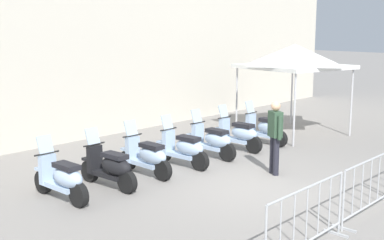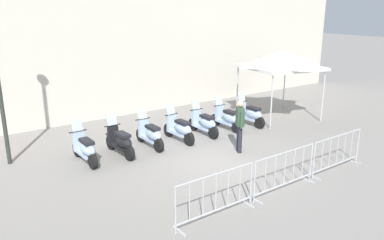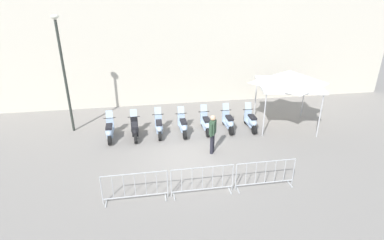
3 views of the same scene
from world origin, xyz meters
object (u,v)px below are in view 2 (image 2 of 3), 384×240
at_px(motorcycle_5, 227,118).
at_px(barrier_segment_0, 216,196).
at_px(motorcycle_1, 121,142).
at_px(barrier_segment_1, 285,172).
at_px(officer_near_row_end, 240,123).
at_px(barrier_segment_2, 337,153).
at_px(motorcycle_6, 250,114).
at_px(canopy_tent, 281,59).
at_px(motorcycle_2, 150,134).
at_px(motorcycle_3, 180,129).
at_px(motorcycle_0, 85,149).
at_px(motorcycle_4, 204,123).

relative_size(motorcycle_5, barrier_segment_0, 0.81).
distance_m(motorcycle_1, barrier_segment_1, 5.24).
xyz_separation_m(motorcycle_5, officer_near_row_end, (-0.85, -2.30, 0.53)).
bearing_deg(officer_near_row_end, barrier_segment_2, -53.47).
bearing_deg(barrier_segment_2, motorcycle_6, 87.74).
bearing_deg(barrier_segment_1, canopy_tent, 54.87).
bearing_deg(canopy_tent, barrier_segment_1, -125.13).
bearing_deg(barrier_segment_0, motorcycle_6, 51.64).
height_order(motorcycle_2, barrier_segment_0, motorcycle_2).
bearing_deg(officer_near_row_end, motorcycle_1, 160.70).
xyz_separation_m(motorcycle_3, canopy_tent, (5.13, 1.26, 2.06)).
distance_m(barrier_segment_0, barrier_segment_1, 2.24).
xyz_separation_m(motorcycle_0, motorcycle_3, (3.36, 0.70, 0.00)).
bearing_deg(officer_near_row_end, motorcycle_2, 147.54).
bearing_deg(motorcycle_6, barrier_segment_1, -114.13).
bearing_deg(motorcycle_4, motorcycle_1, -166.55).
distance_m(motorcycle_0, barrier_segment_2, 7.40).
bearing_deg(motorcycle_5, motorcycle_3, -166.55).
height_order(motorcycle_2, motorcycle_4, same).
height_order(motorcycle_3, barrier_segment_0, motorcycle_3).
distance_m(motorcycle_4, canopy_tent, 4.62).
xyz_separation_m(motorcycle_5, canopy_tent, (2.90, 0.73, 2.06)).
height_order(motorcycle_0, motorcycle_5, same).
distance_m(motorcycle_5, canopy_tent, 3.64).
bearing_deg(barrier_segment_2, barrier_segment_0, -168.16).
height_order(motorcycle_2, officer_near_row_end, officer_near_row_end).
bearing_deg(canopy_tent, barrier_segment_0, -134.93).
xyz_separation_m(motorcycle_4, barrier_segment_2, (2.06, -4.48, 0.07)).
bearing_deg(motorcycle_5, officer_near_row_end, -110.28).
distance_m(motorcycle_2, officer_near_row_end, 3.02).
bearing_deg(motorcycle_0, canopy_tent, 13.00).
relative_size(motorcycle_4, barrier_segment_2, 0.81).
xyz_separation_m(barrier_segment_0, canopy_tent, (6.35, 6.37, 1.99)).
relative_size(motorcycle_3, barrier_segment_0, 0.81).
bearing_deg(barrier_segment_2, officer_near_row_end, 126.53).
distance_m(motorcycle_4, barrier_segment_2, 4.93).
xyz_separation_m(motorcycle_3, motorcycle_4, (1.10, 0.29, 0.00)).
height_order(motorcycle_3, motorcycle_6, same).
bearing_deg(barrier_segment_1, motorcycle_5, 76.41).
height_order(barrier_segment_1, barrier_segment_2, same).
bearing_deg(motorcycle_5, motorcycle_2, -168.21).
xyz_separation_m(motorcycle_0, motorcycle_1, (1.13, 0.20, 0.00)).
relative_size(motorcycle_1, officer_near_row_end, 0.98).
xyz_separation_m(motorcycle_4, barrier_segment_0, (-2.33, -5.40, 0.07)).
bearing_deg(motorcycle_0, motorcycle_4, 12.57).
relative_size(motorcycle_4, officer_near_row_end, 0.99).
bearing_deg(motorcycle_3, barrier_segment_2, -52.89).
bearing_deg(motorcycle_4, motorcycle_5, 12.02).
xyz_separation_m(motorcycle_1, motorcycle_6, (5.59, 1.19, 0.00)).
height_order(motorcycle_4, canopy_tent, canopy_tent).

